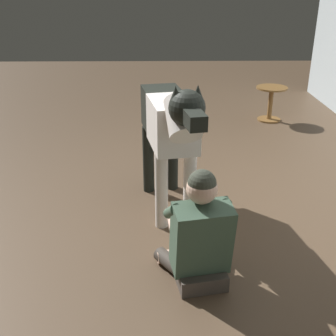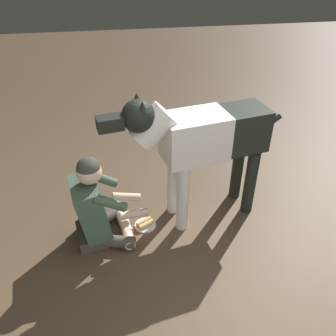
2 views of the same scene
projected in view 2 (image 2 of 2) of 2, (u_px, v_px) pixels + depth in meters
ground_plane at (209, 234)px, 3.28m from camera, size 15.57×15.57×0.00m
person_sitting_on_floor at (97, 207)px, 3.05m from camera, size 0.68×0.57×0.87m
large_dog at (201, 139)px, 3.03m from camera, size 1.65×0.52×1.33m
hot_dog_on_plate at (145, 224)px, 3.36m from camera, size 0.21×0.21×0.06m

